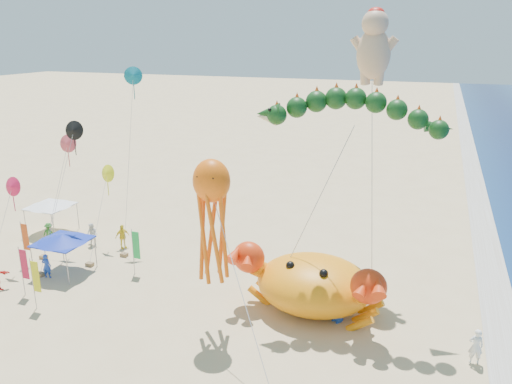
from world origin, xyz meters
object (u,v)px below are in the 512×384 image
Objects in this scene: canopy_white at (50,204)px; canopy_blue at (62,239)px; crab_inflatable at (313,283)px; octopus_kite at (212,212)px; dragon_kite at (352,117)px; cherub_kite at (374,45)px.

canopy_blue is at bearing -42.89° from canopy_white.
octopus_kite is at bearing -141.98° from crab_inflatable.
canopy_white is at bearing 168.80° from crab_inflatable.
dragon_kite is at bearing 17.35° from crab_inflatable.
dragon_kite is 1.31× the size of octopus_kite.
dragon_kite is at bearing -9.36° from canopy_white.
canopy_blue is at bearing -176.63° from crab_inflatable.
canopy_blue is at bearing -160.72° from cherub_kite.
cherub_kite is 23.15m from canopy_blue.
crab_inflatable is 0.73× the size of dragon_kite.
dragon_kite is 3.70× the size of canopy_white.
cherub_kite is at bearing 87.48° from dragon_kite.
canopy_white is at bearing 156.04° from octopus_kite.
dragon_kite reaches higher than crab_inflatable.
crab_inflatable is 9.65m from dragon_kite.
cherub_kite reaches higher than octopus_kite.
crab_inflatable reaches higher than canopy_white.
dragon_kite is at bearing -92.52° from cherub_kite.
cherub_kite is (1.80, 5.50, 12.96)m from crab_inflatable.
dragon_kite reaches higher than canopy_blue.
cherub_kite is at bearing 54.99° from octopus_kite.
octopus_kite reaches higher than canopy_white.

